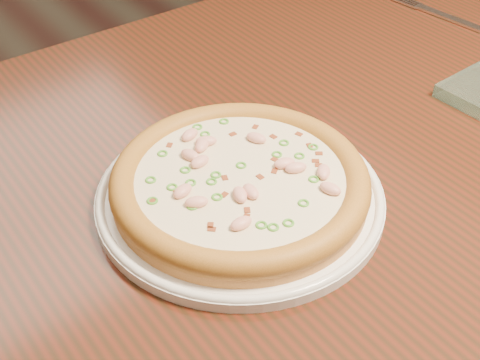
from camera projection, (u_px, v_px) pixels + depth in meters
ground at (328, 304)px, 1.58m from camera, size 9.00×9.00×0.00m
hero_table at (292, 202)px, 0.88m from camera, size 1.20×0.80×0.75m
plate at (240, 195)px, 0.72m from camera, size 0.31×0.31×0.02m
pizza at (240, 182)px, 0.71m from camera, size 0.28×0.28×0.03m
fork at (442, 15)px, 1.07m from camera, size 0.04×0.18×0.00m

